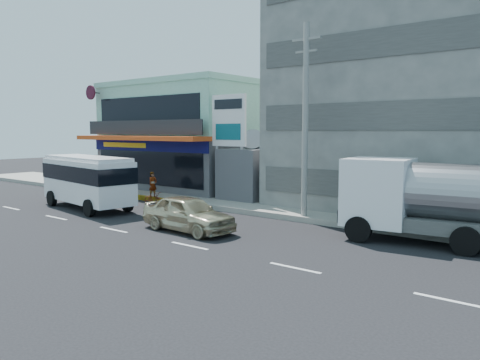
% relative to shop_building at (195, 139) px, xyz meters
% --- Properties ---
extents(ground, '(120.00, 120.00, 0.00)m').
position_rel_shop_building_xyz_m(ground, '(8.00, -13.95, -4.00)').
color(ground, black).
rests_on(ground, ground).
extents(sidewalk, '(70.00, 5.00, 0.30)m').
position_rel_shop_building_xyz_m(sidewalk, '(13.00, -4.45, -3.85)').
color(sidewalk, gray).
rests_on(sidewalk, ground).
extents(shop_building, '(12.40, 11.70, 8.00)m').
position_rel_shop_building_xyz_m(shop_building, '(0.00, 0.00, 0.00)').
color(shop_building, '#45454A').
rests_on(shop_building, ground).
extents(concrete_building, '(16.00, 12.00, 14.00)m').
position_rel_shop_building_xyz_m(concrete_building, '(18.00, 1.05, 3.00)').
color(concrete_building, gray).
rests_on(concrete_building, ground).
extents(gap_structure, '(3.00, 6.00, 3.50)m').
position_rel_shop_building_xyz_m(gap_structure, '(8.00, -1.95, -2.25)').
color(gap_structure, '#45454A').
rests_on(gap_structure, ground).
extents(satellite_dish, '(1.50, 1.50, 0.15)m').
position_rel_shop_building_xyz_m(satellite_dish, '(8.00, -2.95, -0.42)').
color(satellite_dish, slate).
rests_on(satellite_dish, gap_structure).
extents(billboard, '(2.60, 0.18, 6.90)m').
position_rel_shop_building_xyz_m(billboard, '(7.50, -4.75, 0.93)').
color(billboard, gray).
rests_on(billboard, ground).
extents(utility_pole_near, '(1.60, 0.30, 10.00)m').
position_rel_shop_building_xyz_m(utility_pole_near, '(14.00, -6.55, 1.15)').
color(utility_pole_near, '#999993').
rests_on(utility_pole_near, ground).
extents(minibus, '(7.77, 3.48, 3.14)m').
position_rel_shop_building_xyz_m(minibus, '(1.80, -11.14, -2.12)').
color(minibus, white).
rests_on(minibus, ground).
extents(sedan, '(5.03, 2.27, 1.68)m').
position_rel_shop_building_xyz_m(sedan, '(11.00, -11.97, -3.16)').
color(sedan, '#C3B894').
rests_on(sedan, ground).
extents(tanker_truck, '(9.05, 3.69, 3.48)m').
position_rel_shop_building_xyz_m(tanker_truck, '(21.11, -7.49, -2.13)').
color(tanker_truck, white).
rests_on(tanker_truck, ground).
extents(motorcycle_rider, '(1.68, 0.67, 2.12)m').
position_rel_shop_building_xyz_m(motorcycle_rider, '(4.00, -7.97, -3.30)').
color(motorcycle_rider, '#51190B').
rests_on(motorcycle_rider, ground).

